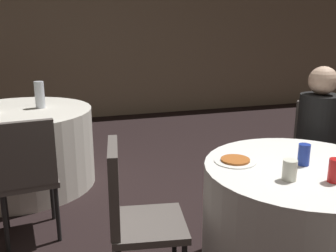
% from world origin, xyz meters
% --- Properties ---
extents(wall_back, '(16.00, 0.06, 2.80)m').
position_xyz_m(wall_back, '(0.00, 4.53, 1.40)').
color(wall_back, gray).
rests_on(wall_back, ground_plane).
extents(table_near, '(1.09, 1.09, 0.73)m').
position_xyz_m(table_near, '(0.12, -0.03, 0.37)').
color(table_near, white).
rests_on(table_near, ground_plane).
extents(table_far, '(1.34, 1.34, 0.73)m').
position_xyz_m(table_far, '(-1.51, 1.95, 0.37)').
color(table_far, white).
rests_on(table_far, ground_plane).
extents(chair_near_west, '(0.46, 0.46, 0.90)m').
position_xyz_m(chair_near_west, '(-0.83, 0.12, 0.54)').
color(chair_near_west, '#59514C').
rests_on(chair_near_west, ground_plane).
extents(chair_near_northeast, '(0.57, 0.57, 0.90)m').
position_xyz_m(chair_near_northeast, '(0.78, 0.66, 0.54)').
color(chair_near_northeast, '#59514C').
rests_on(chair_near_northeast, ground_plane).
extents(chair_far_south, '(0.44, 0.44, 0.90)m').
position_xyz_m(chair_far_south, '(-1.40, 0.88, 0.54)').
color(chair_far_south, '#59514C').
rests_on(chair_far_south, ground_plane).
extents(person_black_shirt, '(0.44, 0.45, 1.21)m').
position_xyz_m(person_black_shirt, '(0.67, 0.54, 0.60)').
color(person_black_shirt, black).
rests_on(person_black_shirt, ground_plane).
extents(pizza_plate_near, '(0.24, 0.24, 0.02)m').
position_xyz_m(pizza_plate_near, '(-0.20, 0.15, 0.74)').
color(pizza_plate_near, white).
rests_on(pizza_plate_near, table_near).
extents(soda_can_red, '(0.07, 0.07, 0.12)m').
position_xyz_m(soda_can_red, '(0.14, -0.26, 0.79)').
color(soda_can_red, red).
rests_on(soda_can_red, table_near).
extents(soda_can_blue, '(0.07, 0.07, 0.12)m').
position_xyz_m(soda_can_blue, '(0.14, -0.01, 0.79)').
color(soda_can_blue, '#1E38A5').
rests_on(soda_can_blue, table_near).
extents(cup_near, '(0.07, 0.07, 0.11)m').
position_xyz_m(cup_near, '(-0.06, -0.17, 0.79)').
color(cup_near, silver).
rests_on(cup_near, table_near).
extents(bottle_far, '(0.09, 0.09, 0.25)m').
position_xyz_m(bottle_far, '(-1.31, 2.01, 0.86)').
color(bottle_far, silver).
rests_on(bottle_far, table_far).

